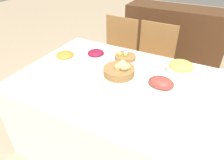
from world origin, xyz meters
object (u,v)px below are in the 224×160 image
(ham_platter, at_px, (161,84))
(fork, at_px, (65,95))
(egg_basket, at_px, (125,56))
(carrot_bowl, at_px, (65,57))
(sideboard, at_px, (173,40))
(drinking_cup, at_px, (130,95))
(spoon, at_px, (109,111))
(bread_basket, at_px, (120,70))
(pineapple_bowl, at_px, (181,68))
(knife, at_px, (105,110))
(beet_salad_bowl, at_px, (96,55))
(chair_far_center, at_px, (152,61))
(butter_dish, at_px, (67,74))
(chair_far_left, at_px, (116,53))
(dinner_plate, at_px, (84,102))

(ham_platter, distance_m, fork, 0.68)
(egg_basket, relative_size, carrot_bowl, 1.05)
(sideboard, xyz_separation_m, drinking_cup, (0.10, -1.83, 0.32))
(egg_basket, bearing_deg, spoon, -73.64)
(bread_basket, distance_m, pineapple_bowl, 0.48)
(egg_basket, distance_m, knife, 0.70)
(fork, bearing_deg, ham_platter, 36.21)
(sideboard, bearing_deg, spoon, -89.13)
(beet_salad_bowl, bearing_deg, carrot_bowl, -142.25)
(chair_far_center, relative_size, spoon, 4.98)
(drinking_cup, height_order, butter_dish, drinking_cup)
(chair_far_left, distance_m, beet_salad_bowl, 0.70)
(sideboard, height_order, butter_dish, sideboard)
(dinner_plate, bearing_deg, pineapple_bowl, 54.48)
(chair_far_left, relative_size, knife, 4.98)
(beet_salad_bowl, relative_size, dinner_plate, 0.67)
(ham_platter, height_order, drinking_cup, drinking_cup)
(fork, relative_size, butter_dish, 1.65)
(pineapple_bowl, bearing_deg, chair_far_center, 125.23)
(pineapple_bowl, distance_m, knife, 0.73)
(egg_basket, xyz_separation_m, dinner_plate, (0.01, -0.68, -0.02))
(spoon, bearing_deg, carrot_bowl, 148.71)
(spoon, bearing_deg, sideboard, 91.07)
(carrot_bowl, bearing_deg, chair_far_left, 82.59)
(chair_far_left, xyz_separation_m, sideboard, (0.51, 0.80, -0.03))
(ham_platter, relative_size, knife, 1.59)
(bread_basket, xyz_separation_m, knife, (0.10, -0.41, -0.04))
(ham_platter, bearing_deg, fork, -143.59)
(ham_platter, height_order, pineapple_bowl, pineapple_bowl)
(carrot_bowl, bearing_deg, sideboard, 68.94)
(chair_far_left, bearing_deg, butter_dish, -83.66)
(knife, height_order, spoon, same)
(egg_basket, bearing_deg, ham_platter, -34.13)
(bread_basket, bearing_deg, pineapple_bowl, 30.82)
(beet_salad_bowl, bearing_deg, egg_basket, 27.12)
(beet_salad_bowl, bearing_deg, pineapple_bowl, 8.19)
(chair_far_center, xyz_separation_m, bread_basket, (-0.04, -0.77, 0.29))
(pineapple_bowl, bearing_deg, dinner_plate, -125.52)
(drinking_cup, bearing_deg, beet_salad_bowl, 141.50)
(beet_salad_bowl, height_order, fork, beet_salad_bowl)
(carrot_bowl, height_order, knife, carrot_bowl)
(chair_far_left, bearing_deg, pineapple_bowl, -29.30)
(knife, bearing_deg, fork, 179.80)
(spoon, xyz_separation_m, drinking_cup, (0.07, 0.16, 0.05))
(chair_far_center, height_order, butter_dish, chair_far_center)
(knife, bearing_deg, drinking_cup, 56.48)
(bread_basket, distance_m, drinking_cup, 0.33)
(carrot_bowl, bearing_deg, knife, -32.72)
(bread_basket, relative_size, ham_platter, 0.87)
(beet_salad_bowl, distance_m, drinking_cup, 0.64)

